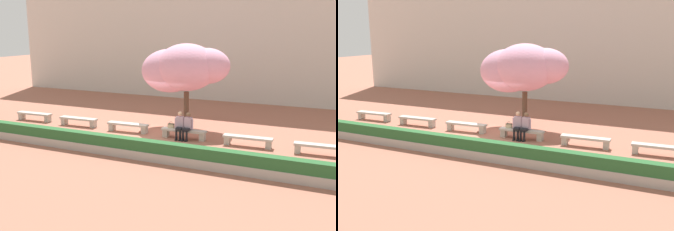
{
  "view_description": "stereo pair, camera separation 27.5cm",
  "coord_description": "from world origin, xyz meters",
  "views": [
    {
      "loc": [
        8.25,
        -16.69,
        5.1
      ],
      "look_at": [
        0.61,
        0.2,
        1.0
      ],
      "focal_mm": 42.0,
      "sensor_mm": 36.0,
      "label": 1
    },
    {
      "loc": [
        8.5,
        -16.57,
        5.1
      ],
      "look_at": [
        0.61,
        0.2,
        1.0
      ],
      "focal_mm": 42.0,
      "sensor_mm": 36.0,
      "label": 2
    }
  ],
  "objects": [
    {
      "name": "stone_bench_center",
      "position": [
        -1.52,
        0.0,
        0.31
      ],
      "size": [
        2.19,
        0.51,
        0.45
      ],
      "color": "#ADA89E",
      "rests_on": "ground"
    },
    {
      "name": "stone_bench_far_east",
      "position": [
        7.62,
        0.0,
        0.31
      ],
      "size": [
        2.19,
        0.51,
        0.45
      ],
      "color": "#ADA89E",
      "rests_on": "ground"
    },
    {
      "name": "handbag",
      "position": [
        0.86,
        -0.01,
        0.58
      ],
      "size": [
        0.3,
        0.15,
        0.34
      ],
      "color": "tan",
      "rests_on": "stone_bench_near_east"
    },
    {
      "name": "stone_bench_east_end",
      "position": [
        4.57,
        0.0,
        0.31
      ],
      "size": [
        2.19,
        0.51,
        0.45
      ],
      "color": "#ADA89E",
      "rests_on": "ground"
    },
    {
      "name": "stone_bench_west_end",
      "position": [
        -7.62,
        -0.0,
        0.31
      ],
      "size": [
        2.19,
        0.51,
        0.45
      ],
      "color": "#ADA89E",
      "rests_on": "ground"
    },
    {
      "name": "person_seated_left",
      "position": [
        1.33,
        -0.05,
        0.7
      ],
      "size": [
        0.5,
        0.73,
        1.29
      ],
      "color": "black",
      "rests_on": "ground"
    },
    {
      "name": "planter_hedge_foreground",
      "position": [
        0.0,
        -3.44,
        0.39
      ],
      "size": [
        20.02,
        0.5,
        0.8
      ],
      "color": "#ADA89E",
      "rests_on": "ground"
    },
    {
      "name": "person_seated_right",
      "position": [
        1.73,
        -0.05,
        0.7
      ],
      "size": [
        0.51,
        0.69,
        1.29
      ],
      "color": "black",
      "rests_on": "ground"
    },
    {
      "name": "stone_bench_near_east",
      "position": [
        1.52,
        0.0,
        0.31
      ],
      "size": [
        2.19,
        0.51,
        0.45
      ],
      "color": "#ADA89E",
      "rests_on": "ground"
    },
    {
      "name": "ground_plane",
      "position": [
        0.0,
        0.0,
        0.0
      ],
      "size": [
        100.0,
        100.0,
        0.0
      ],
      "primitive_type": "plane",
      "color": "#9E604C"
    },
    {
      "name": "stone_bench_near_west",
      "position": [
        -4.57,
        0.0,
        0.31
      ],
      "size": [
        2.19,
        0.51,
        0.45
      ],
      "color": "#ADA89E",
      "rests_on": "ground"
    },
    {
      "name": "cherry_tree_main",
      "position": [
        0.66,
        2.14,
        3.11
      ],
      "size": [
        4.68,
        3.09,
        4.38
      ],
      "color": "#513828",
      "rests_on": "ground"
    },
    {
      "name": "building_facade",
      "position": [
        0.0,
        12.32,
        5.47
      ],
      "size": [
        34.83,
        4.0,
        10.93
      ],
      "primitive_type": "cube",
      "color": "beige",
      "rests_on": "ground"
    }
  ]
}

